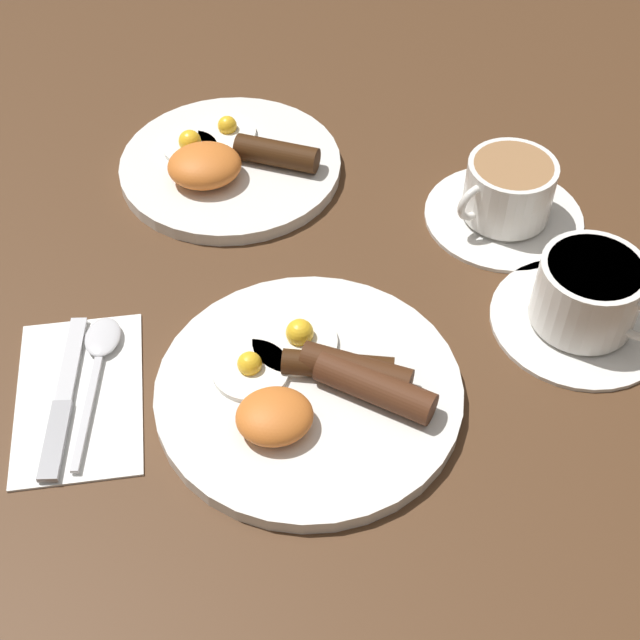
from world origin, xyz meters
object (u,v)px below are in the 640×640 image
(breakfast_plate_far, at_px, (228,164))
(teacup_near, at_px, (586,300))
(teacup_far, at_px, (507,197))
(breakfast_plate_near, at_px, (311,389))
(spoon, at_px, (100,352))
(knife, at_px, (63,403))

(breakfast_plate_far, xyz_separation_m, teacup_near, (0.31, -0.28, 0.02))
(teacup_near, distance_m, teacup_far, 0.16)
(breakfast_plate_near, distance_m, spoon, 0.20)
(breakfast_plate_near, distance_m, teacup_far, 0.32)
(spoon, bearing_deg, teacup_near, -84.46)
(breakfast_plate_near, distance_m, knife, 0.22)
(teacup_near, relative_size, spoon, 0.99)
(breakfast_plate_far, xyz_separation_m, knife, (-0.17, -0.30, -0.01))
(teacup_near, height_order, spoon, teacup_near)
(teacup_far, bearing_deg, breakfast_plate_far, 156.38)
(teacup_near, distance_m, spoon, 0.45)
(knife, relative_size, spoon, 1.05)
(breakfast_plate_near, distance_m, teacup_near, 0.27)
(breakfast_plate_far, xyz_separation_m, teacup_far, (0.28, -0.12, 0.02))
(breakfast_plate_far, relative_size, teacup_far, 1.47)
(knife, bearing_deg, breakfast_plate_far, -22.44)
(breakfast_plate_far, height_order, teacup_far, teacup_far)
(teacup_far, distance_m, knife, 0.49)
(teacup_far, bearing_deg, teacup_near, -80.20)
(teacup_far, bearing_deg, knife, -158.46)
(breakfast_plate_near, distance_m, breakfast_plate_far, 0.33)
(breakfast_plate_near, relative_size, teacup_far, 1.61)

